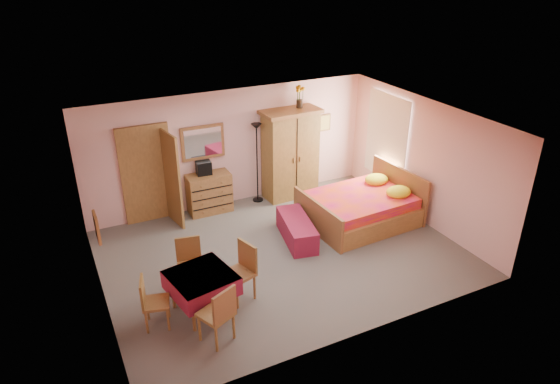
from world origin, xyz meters
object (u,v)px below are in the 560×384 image
stereo (204,168)px  sunflower_vase (300,97)px  floor_lamp (257,163)px  chair_east (238,273)px  chair_west (156,302)px  wardrobe (290,154)px  wall_mirror (203,142)px  bench (297,230)px  dining_table (202,293)px  chair_south (216,313)px  chest_of_drawers (209,193)px  bed (360,200)px  chair_north (190,266)px

stereo → sunflower_vase: 2.61m
floor_lamp → chair_east: size_ratio=1.87×
sunflower_vase → chair_west: size_ratio=0.58×
wardrobe → wall_mirror: bearing=169.2°
bench → dining_table: dining_table is taller
sunflower_vase → chair_south: 5.52m
chest_of_drawers → wall_mirror: bearing=90.7°
sunflower_vase → chair_east: 4.58m
sunflower_vase → chair_west: 5.57m
wall_mirror → sunflower_vase: 2.34m
wall_mirror → sunflower_vase: sunflower_vase is taller
bed → chair_west: bed is taller
sunflower_vase → bed: bearing=-75.9°
chair_west → chair_south: bearing=60.4°
wall_mirror → chair_east: wall_mirror is taller
wall_mirror → wardrobe: size_ratio=0.45×
chair_west → dining_table: bearing=107.3°
sunflower_vase → dining_table: size_ratio=0.53×
wall_mirror → bench: bearing=-60.8°
stereo → chair_north: bearing=-113.6°
stereo → dining_table: stereo is taller
bench → chair_north: 2.45m
chair_south → chair_east: bearing=24.8°
bed → dining_table: bed is taller
floor_lamp → bed: (1.50, -1.87, -0.41)m
stereo → chair_east: stereo is taller
sunflower_vase → chest_of_drawers: bearing=180.0°
wardrobe → bench: wardrobe is taller
wardrobe → stereo: bearing=173.7°
chair_east → wardrobe: bearing=-56.4°
wall_mirror → chair_west: size_ratio=1.10×
stereo → bench: (1.21, -1.97, -0.80)m
bench → chair_east: chair_east is taller
sunflower_vase → floor_lamp: bearing=178.8°
stereo → wardrobe: size_ratio=0.15×
wardrobe → bench: (-0.81, -1.85, -0.81)m
floor_lamp → sunflower_vase: bearing=-1.2°
stereo → wall_mirror: bearing=66.0°
bed → bench: bed is taller
chair_west → wardrobe: bearing=144.2°
wall_mirror → wardrobe: (1.95, -0.27, -0.51)m
wardrobe → sunflower_vase: sunflower_vase is taller
wall_mirror → bench: wall_mirror is taller
chest_of_drawers → stereo: bearing=140.1°
wardrobe → bench: size_ratio=1.54×
chair_east → dining_table: bearing=76.0°
bed → wall_mirror: bearing=139.3°
stereo → wardrobe: (2.02, -0.12, 0.01)m
sunflower_vase → bed: size_ratio=0.23×
stereo → chair_north: (-1.14, -2.61, -0.57)m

